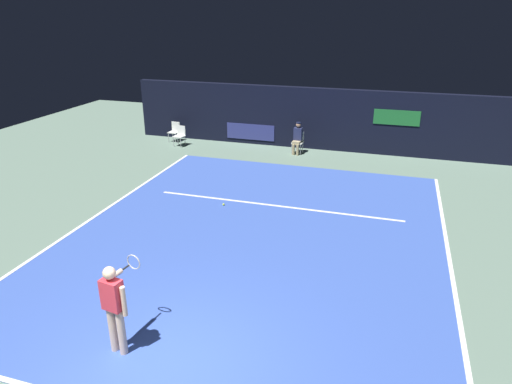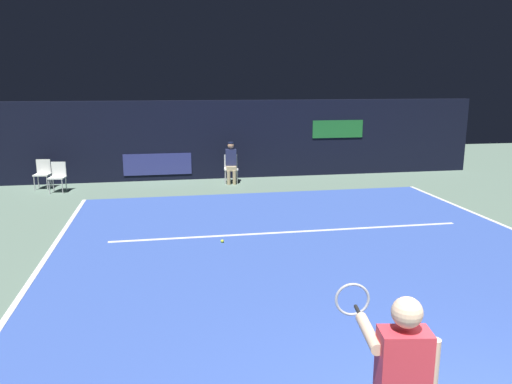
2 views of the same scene
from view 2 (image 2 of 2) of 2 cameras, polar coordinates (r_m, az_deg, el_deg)
name	(u,v)px [view 2 (image 2 of 2)]	position (r m, az deg, el deg)	size (l,w,h in m)	color
ground_plane	(321,268)	(8.85, 7.53, -8.67)	(31.48, 31.48, 0.00)	slate
court_surface	(321,268)	(8.85, 7.53, -8.64)	(9.81, 12.20, 0.01)	#3856B2
line_sideline_right	(26,288)	(8.75, -24.92, -9.94)	(0.10, 12.20, 0.01)	white
line_service	(291,232)	(10.78, 4.06, -4.61)	(7.65, 0.10, 0.01)	white
back_wall	(243,139)	(16.88, -1.49, 6.08)	(16.42, 0.33, 2.60)	black
line_judge_on_chair	(231,162)	(15.91, -2.88, 3.45)	(0.47, 0.55, 1.32)	white
courtside_chair_near	(58,175)	(15.76, -21.80, 1.81)	(0.49, 0.47, 0.88)	white
courtside_chair_far	(43,172)	(16.45, -23.29, 2.10)	(0.48, 0.46, 0.88)	white
tennis_ball	(222,241)	(10.08, -3.89, -5.64)	(0.07, 0.07, 0.07)	#CCE033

